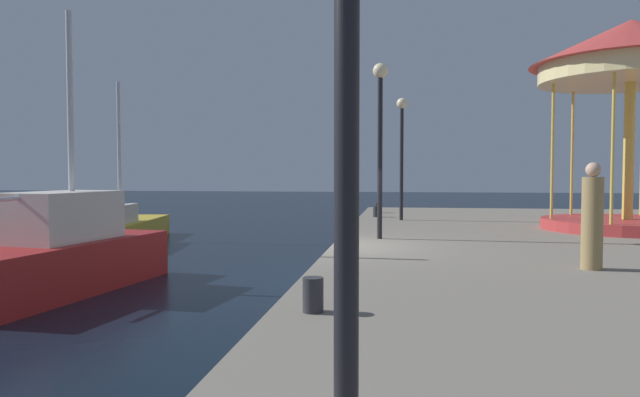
% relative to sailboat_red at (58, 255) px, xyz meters
% --- Properties ---
extents(ground_plane, '(120.00, 120.00, 0.00)m').
position_rel_sailboat_red_xyz_m(ground_plane, '(5.29, 1.92, -0.76)').
color(ground_plane, black).
extents(sailboat_red, '(2.62, 5.42, 5.70)m').
position_rel_sailboat_red_xyz_m(sailboat_red, '(0.00, 0.00, 0.00)').
color(sailboat_red, maroon).
rests_on(sailboat_red, ground).
extents(sailboat_yellow, '(3.08, 6.91, 5.55)m').
position_rel_sailboat_red_xyz_m(sailboat_yellow, '(-2.85, 7.57, -0.24)').
color(sailboat_yellow, gold).
rests_on(sailboat_yellow, ground).
extents(carousel, '(5.35, 5.35, 5.80)m').
position_rel_sailboat_red_xyz_m(carousel, '(13.04, 6.44, 4.43)').
color(carousel, '#B23333').
rests_on(carousel, quay_dock).
extents(lamp_post_mid_promenade, '(0.36, 0.36, 4.21)m').
position_rel_sailboat_red_xyz_m(lamp_post_mid_promenade, '(6.29, 3.35, 2.93)').
color(lamp_post_mid_promenade, black).
rests_on(lamp_post_mid_promenade, quay_dock).
extents(lamp_post_far_end, '(0.36, 0.36, 4.09)m').
position_rel_sailboat_red_xyz_m(lamp_post_far_end, '(6.80, 9.05, 2.86)').
color(lamp_post_far_end, black).
rests_on(lamp_post_far_end, quay_dock).
extents(bollard_north, '(0.24, 0.24, 0.40)m').
position_rel_sailboat_red_xyz_m(bollard_north, '(5.81, -4.24, 0.24)').
color(bollard_north, '#2D2D33').
rests_on(bollard_north, quay_dock).
extents(bollard_south, '(0.24, 0.24, 0.40)m').
position_rel_sailboat_red_xyz_m(bollard_south, '(5.91, 10.30, 0.24)').
color(bollard_south, '#2D2D33').
rests_on(bollard_south, quay_dock).
extents(bollard_center, '(0.24, 0.24, 0.40)m').
position_rel_sailboat_red_xyz_m(bollard_center, '(5.86, 12.59, 0.24)').
color(bollard_center, '#2D2D33').
rests_on(bollard_center, quay_dock).
extents(person_near_carousel, '(0.34, 0.34, 1.77)m').
position_rel_sailboat_red_xyz_m(person_near_carousel, '(9.93, -0.66, 0.87)').
color(person_near_carousel, '#937A4C').
rests_on(person_near_carousel, quay_dock).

